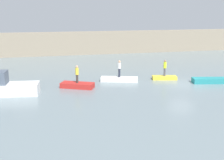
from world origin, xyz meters
TOP-DOWN VIEW (x-y plane):
  - ground_plane at (0.00, 0.00)m, footprint 120.00×120.00m
  - embankment_wall at (0.00, 22.29)m, footprint 80.00×1.20m
  - motorboat at (-17.54, 0.29)m, footprint 6.37×2.67m
  - rowboat_red at (-10.60, 1.12)m, footprint 3.43×2.53m
  - rowboat_white at (-5.95, 2.65)m, footprint 4.05×2.15m
  - rowboat_yellow at (-0.89, 2.42)m, footprint 2.80×1.54m
  - rowboat_teal at (3.08, -0.12)m, footprint 3.68×1.84m
  - person_yellow_shirt at (-10.60, 1.12)m, footprint 0.32×0.32m
  - person_white_shirt at (-5.95, 2.65)m, footprint 0.32×0.32m
  - person_hiviz_shirt at (-0.89, 2.42)m, footprint 0.32×0.32m

SIDE VIEW (x-z plane):
  - ground_plane at x=0.00m, z-range 0.00..0.00m
  - rowboat_yellow at x=-0.89m, z-range 0.00..0.37m
  - rowboat_white at x=-5.95m, z-range 0.00..0.47m
  - rowboat_red at x=-10.60m, z-range 0.00..0.50m
  - rowboat_teal at x=3.08m, z-range 0.00..0.53m
  - motorboat at x=-17.54m, z-range -0.30..1.87m
  - person_hiviz_shirt at x=-0.89m, z-range 0.48..2.25m
  - person_yellow_shirt at x=-10.60m, z-range 0.61..2.33m
  - person_white_shirt at x=-5.95m, z-range 0.59..2.39m
  - embankment_wall at x=0.00m, z-range 0.00..3.84m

